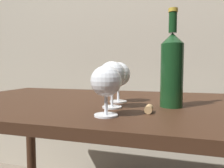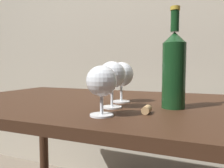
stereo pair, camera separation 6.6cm
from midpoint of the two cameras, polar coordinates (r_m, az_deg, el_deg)
The scene contains 7 objects.
back_wall at distance 1.59m, azimuth 14.67°, elevation 20.42°, with size 5.00×0.08×2.60m, color #B2A893.
dining_table at distance 0.82m, azimuth 7.18°, elevation -11.04°, with size 1.49×0.76×0.73m.
wine_glass_amber at distance 0.55m, azimuth 0.23°, elevation 0.52°, with size 0.08×0.08×0.14m.
wine_glass_chardonnay at distance 0.66m, azimuth 2.87°, elevation 2.36°, with size 0.09×0.09×0.15m.
wine_glass_port at distance 0.78m, azimuth 5.03°, elevation 2.42°, with size 0.09×0.09×0.15m.
wine_bottle at distance 0.70m, azimuth 19.24°, elevation 4.08°, with size 0.07×0.07×0.32m.
cork at distance 0.60m, azimuth 12.62°, elevation -6.90°, with size 0.02×0.02×0.04m, color tan.
Camera 2 is at (0.23, -0.76, 0.86)m, focal length 33.39 mm.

